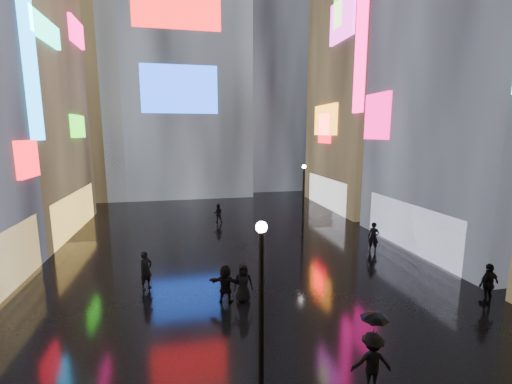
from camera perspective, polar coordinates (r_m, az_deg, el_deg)
name	(u,v)px	position (r m, az deg, el deg)	size (l,w,h in m)	color
ground	(231,246)	(23.03, -4.21, -8.98)	(140.00, 140.00, 0.00)	black
building_right_mid	(498,5)	(27.58, 35.37, 24.06)	(10.28, 13.70, 30.00)	black
building_right_far	(378,65)	(37.40, 19.66, 19.38)	(10.28, 12.00, 28.00)	black
tower_main	(177,20)	(47.57, -13.00, 26.18)	(16.00, 14.20, 42.00)	black
tower_flank_right	(268,62)	(50.01, 2.10, 20.86)	(12.00, 12.00, 34.00)	black
tower_flank_left	(80,83)	(45.35, -27.21, 15.84)	(10.00, 10.00, 26.00)	black
lamp_near	(261,304)	(9.51, 0.88, -18.19)	(0.30, 0.30, 5.20)	black
lamp_far	(303,196)	(24.81, 7.90, -0.65)	(0.30, 0.30, 5.20)	black
pedestrian_2	(372,362)	(11.51, 18.73, -25.22)	(1.15, 0.66, 1.79)	black
pedestrian_3	(488,284)	(18.38, 34.26, -12.59)	(1.10, 0.46, 1.87)	black
pedestrian_4	(243,283)	(15.64, -2.12, -14.90)	(0.85, 0.55, 1.74)	black
pedestrian_5	(226,284)	(15.62, -5.09, -15.03)	(1.59, 0.51, 1.71)	black
pedestrian_6	(146,270)	(17.58, -17.87, -12.31)	(0.68, 0.44, 1.86)	black
pedestrian_7	(218,213)	(28.85, -6.34, -3.54)	(0.75, 0.59, 1.55)	black
umbrella_1	(374,323)	(10.86, 19.11, -19.88)	(0.76, 0.76, 0.67)	black
umbrella_2	(243,254)	(15.13, -2.15, -10.31)	(1.01, 1.03, 0.93)	black
pedestrian_8	(373,237)	(22.99, 18.99, -7.11)	(0.68, 0.45, 1.86)	black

